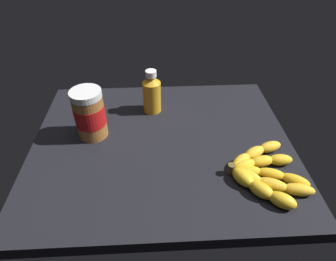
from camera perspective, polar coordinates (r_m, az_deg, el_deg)
name	(u,v)px	position (r cm, az deg, el deg)	size (l,w,h in cm)	color
ground_plane	(162,146)	(88.75, -1.19, -3.20)	(78.35, 65.84, 3.74)	black
banana_bunch	(264,173)	(80.31, 18.53, -7.98)	(20.66, 24.99, 3.70)	yellow
peanut_butter_jar	(90,114)	(88.69, -15.32, 3.17)	(9.20, 9.20, 15.73)	#9E602D
honey_bottle	(152,93)	(97.24, -3.25, 7.47)	(6.13, 6.13, 15.18)	orange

